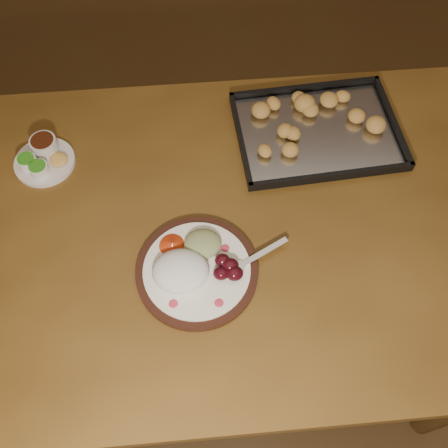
{
  "coord_description": "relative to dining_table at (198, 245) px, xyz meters",
  "views": [
    {
      "loc": [
        -0.24,
        -0.81,
        1.75
      ],
      "look_at": [
        -0.22,
        -0.26,
        0.77
      ],
      "focal_mm": 40.0,
      "sensor_mm": 36.0,
      "label": 1
    }
  ],
  "objects": [
    {
      "name": "ground",
      "position": [
        0.29,
        0.25,
        -0.65
      ],
      "size": [
        4.0,
        4.0,
        0.0
      ],
      "primitive_type": "plane",
      "color": "#503B1B",
      "rests_on": "ground"
    },
    {
      "name": "baking_tray",
      "position": [
        0.31,
        0.26,
        0.11
      ],
      "size": [
        0.44,
        0.35,
        0.04
      ],
      "rotation": [
        0.0,
        0.0,
        0.12
      ],
      "color": "black",
      "rests_on": "dining_table"
    },
    {
      "name": "condiment_saucer",
      "position": [
        -0.37,
        0.19,
        0.12
      ],
      "size": [
        0.15,
        0.15,
        0.05
      ],
      "rotation": [
        0.0,
        0.0,
        -0.32
      ],
      "color": "silver",
      "rests_on": "dining_table"
    },
    {
      "name": "dinner_plate",
      "position": [
        -0.0,
        -0.11,
        0.12
      ],
      "size": [
        0.33,
        0.26,
        0.06
      ],
      "rotation": [
        0.0,
        0.0,
        0.14
      ],
      "color": "black",
      "rests_on": "dining_table"
    },
    {
      "name": "dining_table",
      "position": [
        0.0,
        0.0,
        0.0
      ],
      "size": [
        1.55,
        0.98,
        0.75
      ],
      "rotation": [
        0.0,
        0.0,
        0.06
      ],
      "color": "brown",
      "rests_on": "ground"
    }
  ]
}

